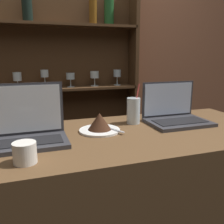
{
  "coord_description": "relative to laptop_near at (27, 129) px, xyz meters",
  "views": [
    {
      "loc": [
        -0.33,
        -0.73,
        1.34
      ],
      "look_at": [
        0.05,
        0.36,
        1.07
      ],
      "focal_mm": 40.0,
      "sensor_mm": 36.0,
      "label": 1
    }
  ],
  "objects": [
    {
      "name": "laptop_near",
      "position": [
        0.0,
        0.0,
        0.0
      ],
      "size": [
        0.32,
        0.2,
        0.25
      ],
      "color": "#333338",
      "rests_on": "bar_counter"
    },
    {
      "name": "coffee_cup",
      "position": [
        -0.01,
        -0.22,
        -0.02
      ],
      "size": [
        0.08,
        0.08,
        0.07
      ],
      "color": "silver",
      "rests_on": "bar_counter"
    },
    {
      "name": "cake_plate",
      "position": [
        0.33,
        0.05,
        -0.02
      ],
      "size": [
        0.2,
        0.2,
        0.09
      ],
      "color": "white",
      "rests_on": "bar_counter"
    },
    {
      "name": "water_glass",
      "position": [
        0.55,
        0.13,
        0.01
      ],
      "size": [
        0.07,
        0.07,
        0.21
      ],
      "color": "silver",
      "rests_on": "bar_counter"
    },
    {
      "name": "back_wall",
      "position": [
        0.34,
        1.06,
        0.32
      ],
      "size": [
        7.0,
        0.06,
        2.7
      ],
      "color": "brown",
      "rests_on": "ground_plane"
    },
    {
      "name": "back_shelf",
      "position": [
        0.25,
        0.98,
        -0.0
      ],
      "size": [
        1.32,
        0.18,
        1.95
      ],
      "color": "#472D19",
      "rests_on": "ground_plane"
    },
    {
      "name": "laptop_far",
      "position": [
        0.77,
        0.08,
        -0.01
      ],
      "size": [
        0.32,
        0.23,
        0.22
      ],
      "color": "#333338",
      "rests_on": "bar_counter"
    }
  ]
}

